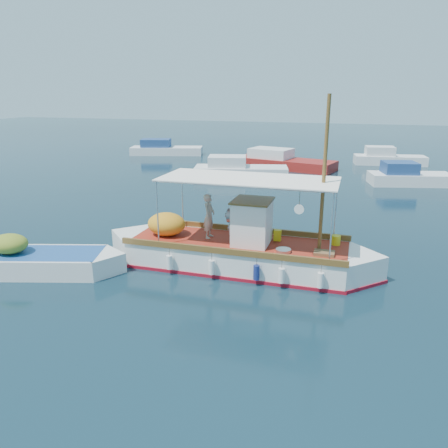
% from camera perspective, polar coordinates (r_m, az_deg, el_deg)
% --- Properties ---
extents(ground, '(160.00, 160.00, 0.00)m').
position_cam_1_polar(ground, '(16.05, 3.71, -6.24)').
color(ground, black).
rests_on(ground, ground).
extents(fishing_caique, '(10.59, 3.05, 6.46)m').
position_cam_1_polar(fishing_caique, '(16.34, 1.58, -3.64)').
color(fishing_caique, white).
rests_on(fishing_caique, ground).
extents(dinghy, '(6.41, 3.18, 1.63)m').
position_cam_1_polar(dinghy, '(17.35, -23.67, -4.68)').
color(dinghy, white).
rests_on(dinghy, ground).
extents(bg_boat_nw, '(7.41, 4.01, 1.80)m').
position_cam_1_polar(bg_boat_nw, '(33.69, 1.84, 6.99)').
color(bg_boat_nw, silver).
rests_on(bg_boat_nw, ground).
extents(bg_boat_n, '(8.99, 4.84, 1.80)m').
position_cam_1_polar(bg_boat_n, '(38.08, 7.51, 8.01)').
color(bg_boat_n, maroon).
rests_on(bg_boat_n, ground).
extents(bg_boat_ne, '(5.94, 3.49, 1.80)m').
position_cam_1_polar(bg_boat_ne, '(33.44, 22.90, 5.59)').
color(bg_boat_ne, silver).
rests_on(bg_boat_ne, ground).
extents(bg_boat_far_w, '(7.64, 4.24, 1.80)m').
position_cam_1_polar(bg_boat_far_w, '(46.34, -7.78, 9.58)').
color(bg_boat_far_w, silver).
rests_on(bg_boat_far_w, ground).
extents(bg_boat_far_n, '(6.33, 2.90, 1.80)m').
position_cam_1_polar(bg_boat_far_n, '(42.20, 20.56, 7.95)').
color(bg_boat_far_n, silver).
rests_on(bg_boat_far_n, ground).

